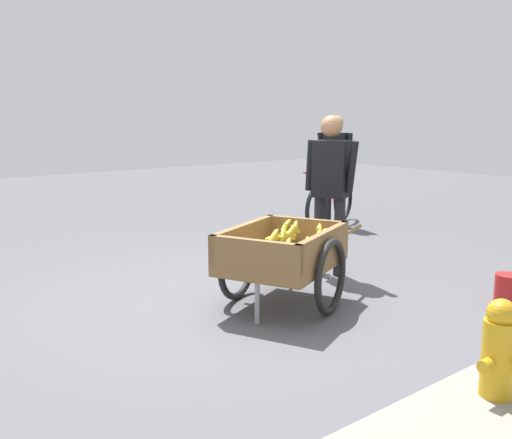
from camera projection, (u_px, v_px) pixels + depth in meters
name	position (u px, v px, depth m)	size (l,w,h in m)	color
ground_plane	(239.00, 301.00, 5.12)	(24.00, 24.00, 0.00)	#56565B
fruit_cart	(283.00, 256.00, 4.93)	(1.82, 1.36, 0.72)	olive
vendor_person	(330.00, 181.00, 5.83)	(0.32, 0.53, 1.63)	black
bicycle	(330.00, 203.00, 8.50)	(1.57, 0.70, 0.85)	black
cyclist_person	(335.00, 160.00, 8.52)	(0.31, 0.55, 1.63)	black
fire_hydrant	(498.00, 359.00, 3.11)	(0.25, 0.25, 0.67)	gold
plastic_bucket	(508.00, 288.00, 5.09)	(0.23, 0.23, 0.25)	#B21E1E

